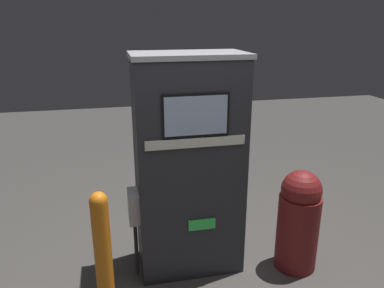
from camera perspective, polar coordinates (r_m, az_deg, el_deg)
The scene contains 4 objects.
ground_plane at distance 3.49m, azimuth 0.49°, elevation -19.85°, with size 14.00×14.00×0.00m, color #423F3D.
gas_pump at distance 3.21m, azimuth -0.55°, elevation -3.46°, with size 1.00×0.55×1.92m.
safety_bollard at distance 3.03m, azimuth -13.48°, elevation -15.09°, with size 0.14×0.14×0.98m.
trash_bin at distance 3.51m, azimuth 15.92°, elevation -10.97°, with size 0.37×0.37×0.94m.
Camera 1 is at (-0.63, -2.66, 2.16)m, focal length 35.00 mm.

